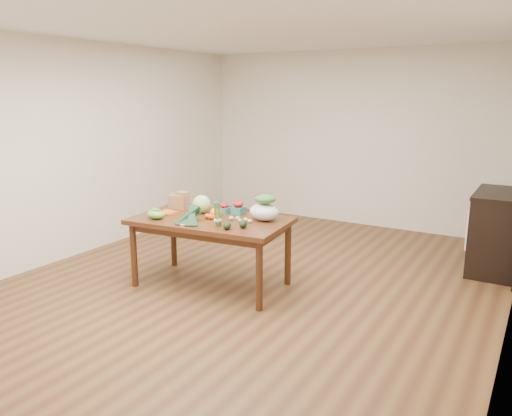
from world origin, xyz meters
The scene contains 26 objects.
floor centered at (0.00, 0.00, 0.00)m, with size 6.00×6.00×0.00m, color brown.
ceiling centered at (0.00, 0.00, 2.70)m, with size 5.00×6.00×0.02m, color white.
room_walls centered at (0.00, 0.00, 1.35)m, with size 5.02×6.02×2.70m.
dining_table centered at (-0.37, -0.35, 0.38)m, with size 1.64×0.91×0.75m, color #462710.
cabinet centered at (2.22, 1.75, 0.47)m, with size 0.52×1.02×0.94m, color black.
dish_towel centered at (1.96, 1.40, 0.55)m, with size 0.02×0.28×0.45m, color white.
paper_bag centered at (-0.98, -0.14, 0.85)m, with size 0.27×0.23×0.19m, color #9E7047, non-canonical shape.
cabbage centered at (-0.60, -0.19, 0.85)m, with size 0.20×0.20×0.20m, color #A5C974.
strawberry_basket_a centered at (-0.38, -0.08, 0.79)m, with size 0.10×0.10×0.09m, color red, non-canonical shape.
strawberry_basket_b centered at (-0.23, -0.02, 0.81)m, with size 0.12×0.12×0.11m, color red, non-canonical shape.
orange_a centered at (-0.43, -0.20, 0.79)m, with size 0.07×0.07×0.07m, color orange.
orange_b centered at (-0.36, -0.22, 0.79)m, with size 0.08×0.08×0.08m, color #FF620F.
orange_c centered at (-0.32, -0.29, 0.79)m, with size 0.08×0.08×0.08m, color #E8530E.
mandarin_cluster centered at (-0.34, -0.34, 0.79)m, with size 0.18×0.18×0.09m, color #F5540F, non-canonical shape.
carrots centered at (-0.89, -0.41, 0.76)m, with size 0.22×0.22×0.03m, color orange, non-canonical shape.
snap_pea_bag centered at (-0.86, -0.65, 0.80)m, with size 0.21×0.16×0.09m, color #76B73E.
kale_bunch centered at (-0.43, -0.65, 0.83)m, with size 0.32×0.40×0.16m, color black, non-canonical shape.
asparagus_bundle centered at (-0.13, -0.57, 0.88)m, with size 0.08×0.08×0.25m, color #497E3A, non-canonical shape.
potato_a centered at (-0.14, -0.30, 0.77)m, with size 0.05×0.05×0.04m, color #D6C77B.
potato_b centered at (-0.01, -0.34, 0.77)m, with size 0.05×0.04×0.04m, color tan.
potato_c centered at (0.03, -0.29, 0.77)m, with size 0.05×0.05×0.05m, color tan.
potato_d centered at (-0.08, -0.27, 0.77)m, with size 0.05×0.04×0.04m, color tan.
potato_e centered at (0.09, -0.30, 0.77)m, with size 0.05×0.04×0.04m, color tan.
avocado_a centered at (0.02, -0.62, 0.79)m, with size 0.08×0.12×0.08m, color black.
avocado_b centered at (0.13, -0.49, 0.79)m, with size 0.08×0.12×0.08m, color black.
salad_bag centered at (0.16, -0.13, 0.88)m, with size 0.33×0.25×0.25m, color silver, non-canonical shape.
Camera 1 is at (2.66, -4.52, 2.05)m, focal length 35.00 mm.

